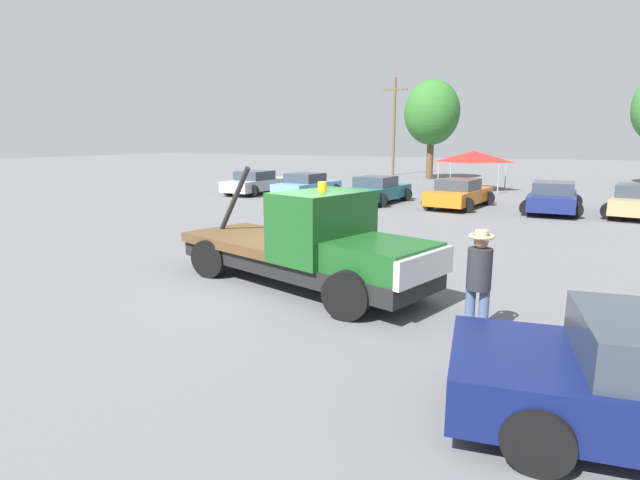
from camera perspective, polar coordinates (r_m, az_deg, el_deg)
ground_plane at (r=10.94m, az=-2.35°, el=-5.17°), size 160.00×160.00×0.00m
tow_truck at (r=10.46m, az=-0.95°, el=-0.80°), size 6.48×3.53×2.51m
person_near_truck at (r=8.15m, az=17.71°, el=-3.94°), size 0.39×0.39×1.76m
parked_car_silver at (r=29.49m, az=-7.25°, el=6.52°), size 2.48×4.81×1.34m
parked_car_skyblue at (r=27.36m, az=-1.51°, el=6.23°), size 2.75×4.39×1.34m
parked_car_teal at (r=25.16m, az=6.53°, el=5.70°), size 2.72×4.56×1.34m
parked_car_orange at (r=24.16m, az=15.62°, el=5.12°), size 2.79×4.77×1.34m
parked_car_navy at (r=23.94m, az=25.07°, el=4.42°), size 2.41×4.66×1.34m
parked_car_tan at (r=24.31m, az=32.56°, el=3.79°), size 2.81×4.85×1.34m
canopy_tent_red at (r=32.71m, az=17.17°, el=9.11°), size 3.57×3.57×2.43m
tree_right at (r=41.32m, az=12.67°, el=13.99°), size 4.32×4.32×7.71m
utility_pole at (r=45.28m, az=8.47°, el=12.97°), size 2.20×0.24×8.36m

